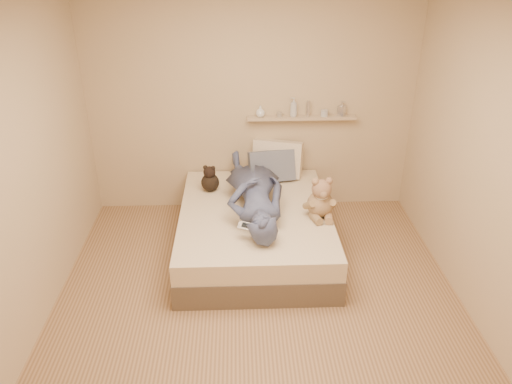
{
  "coord_description": "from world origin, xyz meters",
  "views": [
    {
      "loc": [
        -0.16,
        -3.4,
        2.89
      ],
      "look_at": [
        0.0,
        0.65,
        0.8
      ],
      "focal_mm": 35.0,
      "sensor_mm": 36.0,
      "label": 1
    }
  ],
  "objects_px": {
    "person": "(254,191)",
    "dark_plush": "(210,180)",
    "teddy_bear": "(321,201)",
    "wall_shelf": "(302,118)",
    "bed": "(255,230)",
    "game_console": "(246,226)",
    "pillow_grey": "(272,166)",
    "pillow_cream": "(278,158)"
  },
  "relations": [
    {
      "from": "pillow_cream",
      "to": "wall_shelf",
      "type": "height_order",
      "value": "wall_shelf"
    },
    {
      "from": "game_console",
      "to": "dark_plush",
      "type": "xyz_separation_m",
      "value": [
        -0.37,
        0.99,
        -0.01
      ]
    },
    {
      "from": "bed",
      "to": "game_console",
      "type": "distance_m",
      "value": 0.65
    },
    {
      "from": "bed",
      "to": "dark_plush",
      "type": "distance_m",
      "value": 0.74
    },
    {
      "from": "bed",
      "to": "pillow_cream",
      "type": "height_order",
      "value": "pillow_cream"
    },
    {
      "from": "wall_shelf",
      "to": "pillow_grey",
      "type": "bearing_deg",
      "value": -147.12
    },
    {
      "from": "dark_plush",
      "to": "wall_shelf",
      "type": "height_order",
      "value": "wall_shelf"
    },
    {
      "from": "pillow_cream",
      "to": "bed",
      "type": "bearing_deg",
      "value": -109.09
    },
    {
      "from": "teddy_bear",
      "to": "bed",
      "type": "bearing_deg",
      "value": 166.97
    },
    {
      "from": "pillow_grey",
      "to": "wall_shelf",
      "type": "relative_size",
      "value": 0.42
    },
    {
      "from": "teddy_bear",
      "to": "pillow_grey",
      "type": "relative_size",
      "value": 0.84
    },
    {
      "from": "game_console",
      "to": "wall_shelf",
      "type": "height_order",
      "value": "wall_shelf"
    },
    {
      "from": "game_console",
      "to": "teddy_bear",
      "type": "bearing_deg",
      "value": 28.19
    },
    {
      "from": "person",
      "to": "wall_shelf",
      "type": "bearing_deg",
      "value": -126.54
    },
    {
      "from": "bed",
      "to": "game_console",
      "type": "bearing_deg",
      "value": -100.08
    },
    {
      "from": "person",
      "to": "teddy_bear",
      "type": "bearing_deg",
      "value": 158.72
    },
    {
      "from": "bed",
      "to": "person",
      "type": "xyz_separation_m",
      "value": [
        -0.0,
        0.06,
        0.41
      ]
    },
    {
      "from": "bed",
      "to": "person",
      "type": "distance_m",
      "value": 0.42
    },
    {
      "from": "pillow_grey",
      "to": "person",
      "type": "xyz_separation_m",
      "value": [
        -0.21,
        -0.63,
        0.02
      ]
    },
    {
      "from": "dark_plush",
      "to": "person",
      "type": "height_order",
      "value": "person"
    },
    {
      "from": "pillow_grey",
      "to": "dark_plush",
      "type": "bearing_deg",
      "value": -160.68
    },
    {
      "from": "bed",
      "to": "person",
      "type": "height_order",
      "value": "person"
    },
    {
      "from": "person",
      "to": "dark_plush",
      "type": "bearing_deg",
      "value": -44.61
    },
    {
      "from": "dark_plush",
      "to": "person",
      "type": "relative_size",
      "value": 0.19
    },
    {
      "from": "bed",
      "to": "pillow_grey",
      "type": "relative_size",
      "value": 3.8
    },
    {
      "from": "teddy_bear",
      "to": "dark_plush",
      "type": "bearing_deg",
      "value": 151.16
    },
    {
      "from": "game_console",
      "to": "wall_shelf",
      "type": "relative_size",
      "value": 0.14
    },
    {
      "from": "bed",
      "to": "teddy_bear",
      "type": "height_order",
      "value": "teddy_bear"
    },
    {
      "from": "pillow_cream",
      "to": "pillow_grey",
      "type": "relative_size",
      "value": 1.1
    },
    {
      "from": "teddy_bear",
      "to": "pillow_cream",
      "type": "bearing_deg",
      "value": 109.23
    },
    {
      "from": "wall_shelf",
      "to": "teddy_bear",
      "type": "bearing_deg",
      "value": -85.8
    },
    {
      "from": "bed",
      "to": "pillow_grey",
      "type": "bearing_deg",
      "value": 72.98
    },
    {
      "from": "pillow_cream",
      "to": "person",
      "type": "xyz_separation_m",
      "value": [
        -0.29,
        -0.77,
        -0.01
      ]
    },
    {
      "from": "teddy_bear",
      "to": "wall_shelf",
      "type": "bearing_deg",
      "value": 94.2
    },
    {
      "from": "pillow_grey",
      "to": "pillow_cream",
      "type": "bearing_deg",
      "value": 61.51
    },
    {
      "from": "dark_plush",
      "to": "pillow_cream",
      "type": "height_order",
      "value": "pillow_cream"
    },
    {
      "from": "teddy_bear",
      "to": "pillow_cream",
      "type": "relative_size",
      "value": 0.77
    },
    {
      "from": "pillow_cream",
      "to": "teddy_bear",
      "type": "bearing_deg",
      "value": -70.77
    },
    {
      "from": "pillow_grey",
      "to": "person",
      "type": "distance_m",
      "value": 0.67
    },
    {
      "from": "bed",
      "to": "dark_plush",
      "type": "relative_size",
      "value": 6.42
    },
    {
      "from": "game_console",
      "to": "pillow_grey",
      "type": "bearing_deg",
      "value": 75.95
    },
    {
      "from": "teddy_bear",
      "to": "wall_shelf",
      "type": "distance_m",
      "value": 1.16
    }
  ]
}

